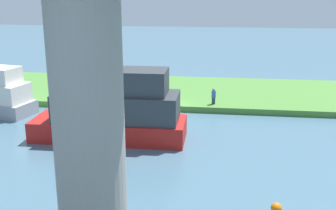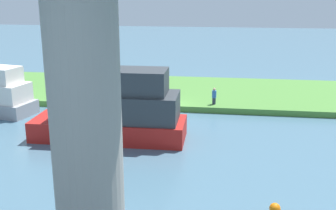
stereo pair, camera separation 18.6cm
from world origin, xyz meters
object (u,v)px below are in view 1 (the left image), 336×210
Objects in this scene: bridge_pylon at (89,123)px; mooring_post at (84,97)px; person_on_bank at (214,96)px; marker_buoy at (276,208)px; motorboat_red at (114,111)px.

bridge_pylon is 14.23× the size of mooring_post.
mooring_post is (10.96, 0.59, -0.33)m from person_on_bank.
person_on_bank is at bearing -78.54° from marker_buoy.
marker_buoy is (-7.16, -3.98, -4.99)m from bridge_pylon.
motorboat_red reaches higher than person_on_bank.
person_on_bank reaches higher than marker_buoy.
bridge_pylon is at bearing 79.16° from person_on_bank.
motorboat_red is at bearing -41.05° from marker_buoy.
motorboat_red reaches higher than mooring_post.
marker_buoy is at bearing 132.35° from mooring_post.
person_on_bank reaches higher than mooring_post.
motorboat_red is (-4.56, 7.20, 1.07)m from mooring_post.
bridge_pylon is 21.32m from mooring_post.
person_on_bank is 0.14× the size of motorboat_red.
mooring_post is 1.47× the size of marker_buoy.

